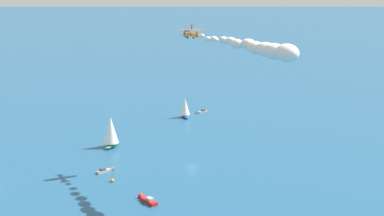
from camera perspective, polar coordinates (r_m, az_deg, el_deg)
The scene contains 10 objects.
ground_plane at distance 169.96m, azimuth 0.00°, elevation -5.84°, with size 2000.00×2000.00×0.00m, color #1E517A.
sailboat_near_centre at distance 225.31m, azimuth -0.72°, elevation 0.07°, with size 5.07×7.21×9.04m.
sailboat_far_port at distance 188.39m, azimuth -8.17°, elevation -2.37°, with size 5.53×9.22×11.57m.
motorboat_inshore at distance 166.75m, azimuth -8.66°, elevation -6.23°, with size 4.52×5.20×1.60m.
motorboat_offshore at distance 233.85m, azimuth 0.94°, elevation -0.38°, with size 4.77×4.91×1.58m.
motorboat_trailing at distance 144.55m, azimuth -4.55°, elevation -9.20°, with size 6.10×6.06×1.98m.
marker_buoy at distance 158.79m, azimuth -8.05°, elevation -7.24°, with size 1.10×1.10×2.10m.
biplane_lead at distance 161.65m, azimuth -0.05°, elevation 7.45°, with size 6.60×6.79×3.58m.
wingwalker_lead at distance 161.49m, azimuth -0.02°, elevation 8.23°, with size 0.80×0.62×1.76m.
smoke_trail_lead at distance 131.84m, azimuth 7.12°, elevation 5.95°, with size 27.80×36.18×4.26m.
Camera 1 is at (24.70, -158.64, 55.79)m, focal length 52.97 mm.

